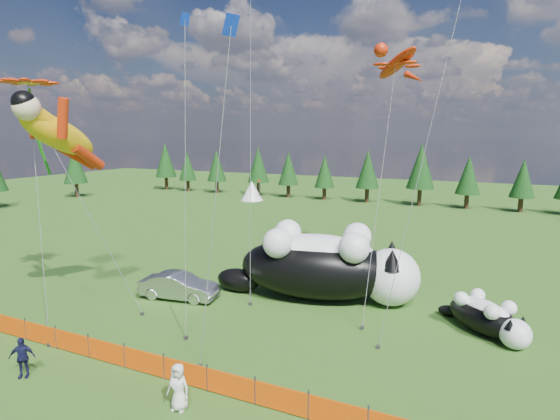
% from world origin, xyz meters
% --- Properties ---
extents(ground, '(160.00, 160.00, 0.00)m').
position_xyz_m(ground, '(0.00, 0.00, 0.00)').
color(ground, '#143C0A').
rests_on(ground, ground).
extents(safety_fence, '(22.06, 0.06, 1.10)m').
position_xyz_m(safety_fence, '(0.00, -3.00, 0.50)').
color(safety_fence, '#262626').
rests_on(safety_fence, ground).
extents(tree_line, '(90.00, 4.00, 8.00)m').
position_xyz_m(tree_line, '(0.00, 45.00, 4.00)').
color(tree_line, black).
rests_on(tree_line, ground).
extents(festival_tents, '(50.00, 3.20, 2.80)m').
position_xyz_m(festival_tents, '(11.00, 40.00, 1.40)').
color(festival_tents, white).
rests_on(festival_tents, ground).
extents(cat_large, '(11.94, 5.81, 4.34)m').
position_xyz_m(cat_large, '(3.99, 7.69, 2.06)').
color(cat_large, black).
rests_on(cat_large, ground).
extents(cat_small, '(4.19, 3.90, 1.84)m').
position_xyz_m(cat_small, '(12.47, 6.51, 0.87)').
color(cat_small, black).
rests_on(cat_small, ground).
extents(car, '(4.74, 2.27, 1.50)m').
position_xyz_m(car, '(-3.76, 4.21, 0.75)').
color(car, '#B4B4B9').
rests_on(car, ground).
extents(spectator_c, '(1.07, 0.94, 1.64)m').
position_xyz_m(spectator_c, '(-4.19, -5.15, 0.82)').
color(spectator_c, '#141639').
rests_on(spectator_c, ground).
extents(spectator_e, '(0.87, 0.61, 1.69)m').
position_xyz_m(spectator_e, '(2.70, -4.32, 0.85)').
color(spectator_e, silver).
rests_on(spectator_e, ground).
extents(superhero_kite, '(5.97, 5.04, 12.01)m').
position_xyz_m(superhero_kite, '(-7.64, 0.16, 9.45)').
color(superhero_kite, '#DCA10B').
rests_on(superhero_kite, ground).
extents(gecko_kite, '(5.92, 12.36, 16.55)m').
position_xyz_m(gecko_kite, '(6.46, 13.83, 13.86)').
color(gecko_kite, red).
rests_on(gecko_kite, ground).
extents(flower_kite, '(6.51, 5.51, 13.35)m').
position_xyz_m(flower_kite, '(-10.10, 0.62, 11.97)').
color(flower_kite, red).
rests_on(flower_kite, ground).
extents(diamond_kite_a, '(4.36, 6.84, 17.46)m').
position_xyz_m(diamond_kite_a, '(-4.02, 6.00, 14.92)').
color(diamond_kite_a, '#0E32D2').
rests_on(diamond_kite_a, ground).
extents(diamond_kite_c, '(1.18, 2.25, 14.38)m').
position_xyz_m(diamond_kite_c, '(2.58, -0.19, 13.08)').
color(diamond_kite_c, '#0E32D2').
rests_on(diamond_kite_c, ground).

